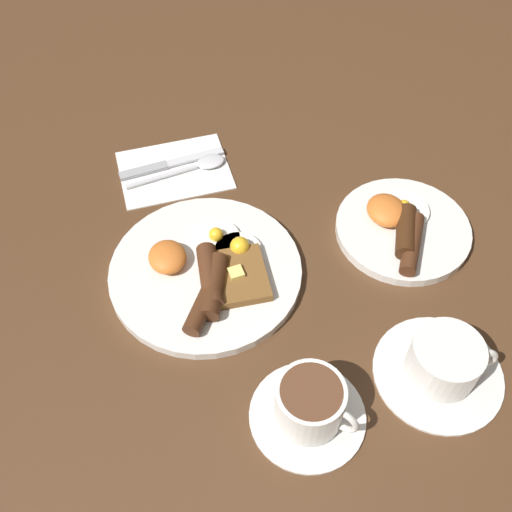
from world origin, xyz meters
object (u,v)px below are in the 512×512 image
Objects in this scene: knife at (166,165)px; teacup_far at (443,364)px; spoon at (201,165)px; breakfast_plate_near at (208,271)px; breakfast_plate_far at (402,227)px; teacup_near at (310,406)px.

teacup_far is at bearing -65.53° from knife.
knife is at bearing -154.66° from teacup_far.
spoon is (0.02, 0.05, 0.00)m from knife.
breakfast_plate_near and breakfast_plate_far have the same top height.
knife is (-0.50, -0.24, -0.02)m from teacup_far.
spoon is (-0.47, 0.00, -0.02)m from teacup_near.
teacup_far is (0.00, 0.18, -0.00)m from teacup_near.
teacup_far reaches higher than breakfast_plate_near.
breakfast_plate_far is 0.35m from spoon.
breakfast_plate_near is 1.93× the size of teacup_near.
breakfast_plate_near is at bearing -107.54° from spoon.
teacup_near reaches higher than spoon.
breakfast_plate_far is at bearing -41.92° from knife.
breakfast_plate_near reaches higher than spoon.
teacup_near reaches higher than breakfast_plate_far.
breakfast_plate_near reaches higher than knife.
teacup_near is 0.18m from teacup_far.
breakfast_plate_far is at bearing -47.73° from spoon.
knife is (-0.27, -0.31, -0.01)m from breakfast_plate_far.
teacup_near is 0.47m from spoon.
teacup_near is 0.84× the size of spoon.
breakfast_plate_far is 0.24m from teacup_far.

